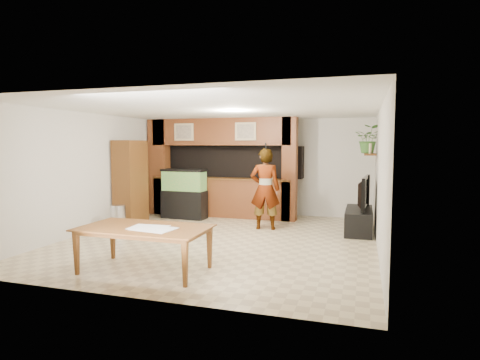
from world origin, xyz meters
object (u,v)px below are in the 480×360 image
(aquarium, at_px, (184,194))
(dining_table, at_px, (143,250))
(television, at_px, (360,193))
(person, at_px, (265,189))
(pantry_cabinet, at_px, (131,182))

(aquarium, distance_m, dining_table, 4.46)
(television, xyz_separation_m, dining_table, (-3.05, -3.88, -0.53))
(aquarium, bearing_deg, person, -14.15)
(television, height_order, person, person)
(pantry_cabinet, xyz_separation_m, television, (5.35, 0.58, -0.14))
(person, height_order, dining_table, person)
(aquarium, height_order, television, aquarium)
(pantry_cabinet, bearing_deg, aquarium, 44.41)
(pantry_cabinet, height_order, aquarium, pantry_cabinet)
(aquarium, bearing_deg, dining_table, -70.27)
(person, distance_m, dining_table, 3.74)
(pantry_cabinet, bearing_deg, person, 4.54)
(aquarium, distance_m, person, 2.45)
(television, bearing_deg, dining_table, 146.87)
(aquarium, relative_size, person, 0.70)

